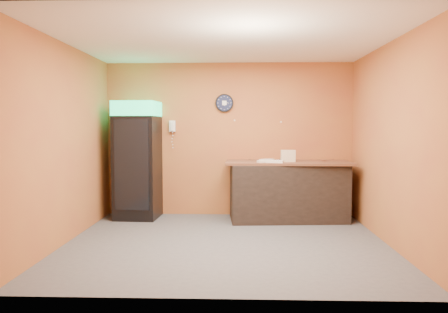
{
  "coord_description": "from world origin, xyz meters",
  "views": [
    {
      "loc": [
        0.17,
        -6.05,
        1.65
      ],
      "look_at": [
        -0.05,
        0.6,
        1.18
      ],
      "focal_mm": 35.0,
      "sensor_mm": 36.0,
      "label": 1
    }
  ],
  "objects": [
    {
      "name": "beverage_cooler",
      "position": [
        -1.62,
        1.6,
        1.02
      ],
      "size": [
        0.77,
        0.78,
        2.08
      ],
      "rotation": [
        0.0,
        0.0,
        -0.06
      ],
      "color": "black",
      "rests_on": "floor"
    },
    {
      "name": "wall_phone",
      "position": [
        -1.04,
        1.95,
        1.64
      ],
      "size": [
        0.11,
        0.1,
        0.2
      ],
      "color": "white",
      "rests_on": "back_wall"
    },
    {
      "name": "back_wall",
      "position": [
        0.0,
        2.0,
        1.4
      ],
      "size": [
        4.5,
        0.02,
        2.8
      ],
      "primitive_type": "cube",
      "color": "#AE6C31",
      "rests_on": "floor"
    },
    {
      "name": "wrapped_sandwich_right",
      "position": [
        0.67,
        1.6,
        1.05
      ],
      "size": [
        0.27,
        0.23,
        0.04
      ],
      "primitive_type": "cube",
      "rotation": [
        0.0,
        0.0,
        0.62
      ],
      "color": "silver",
      "rests_on": "butcher_paper"
    },
    {
      "name": "right_wall",
      "position": [
        2.25,
        0.0,
        1.4
      ],
      "size": [
        0.02,
        4.0,
        2.8
      ],
      "primitive_type": "cube",
      "color": "#AE6C31",
      "rests_on": "floor"
    },
    {
      "name": "sub_roll_stack",
      "position": [
        1.02,
        1.43,
        1.13
      ],
      "size": [
        0.25,
        0.1,
        0.21
      ],
      "rotation": [
        0.0,
        0.0,
        0.07
      ],
      "color": "beige",
      "rests_on": "butcher_paper"
    },
    {
      "name": "wall_clock",
      "position": [
        -0.09,
        1.97,
        2.07
      ],
      "size": [
        0.33,
        0.06,
        0.33
      ],
      "color": "black",
      "rests_on": "back_wall"
    },
    {
      "name": "wrapped_sandwich_mid",
      "position": [
        0.79,
        1.25,
        1.05
      ],
      "size": [
        0.3,
        0.2,
        0.04
      ],
      "primitive_type": "cube",
      "rotation": [
        0.0,
        0.0,
        -0.34
      ],
      "color": "silver",
      "rests_on": "butcher_paper"
    },
    {
      "name": "wrapped_sandwich_left",
      "position": [
        0.63,
        1.32,
        1.05
      ],
      "size": [
        0.29,
        0.19,
        0.04
      ],
      "primitive_type": "cube",
      "rotation": [
        0.0,
        0.0,
        0.33
      ],
      "color": "silver",
      "rests_on": "butcher_paper"
    },
    {
      "name": "kitchen_tool",
      "position": [
        0.93,
        1.64,
        1.06
      ],
      "size": [
        0.06,
        0.06,
        0.06
      ],
      "primitive_type": "cylinder",
      "color": "silver",
      "rests_on": "butcher_paper"
    },
    {
      "name": "prep_counter",
      "position": [
        1.04,
        1.56,
        0.5
      ],
      "size": [
        2.04,
        1.02,
        0.99
      ],
      "primitive_type": "cube",
      "rotation": [
        0.0,
        0.0,
        0.07
      ],
      "color": "black",
      "rests_on": "floor"
    },
    {
      "name": "left_wall",
      "position": [
        -2.25,
        0.0,
        1.4
      ],
      "size": [
        0.02,
        4.0,
        2.8
      ],
      "primitive_type": "cube",
      "color": "#AE6C31",
      "rests_on": "floor"
    },
    {
      "name": "ceiling",
      "position": [
        0.0,
        0.0,
        2.8
      ],
      "size": [
        4.5,
        4.0,
        0.02
      ],
      "primitive_type": "cube",
      "color": "white",
      "rests_on": "back_wall"
    },
    {
      "name": "butcher_paper",
      "position": [
        1.04,
        1.56,
        1.01
      ],
      "size": [
        2.18,
        0.95,
        0.04
      ],
      "primitive_type": "cube",
      "rotation": [
        0.0,
        0.0,
        -0.01
      ],
      "color": "brown",
      "rests_on": "prep_counter"
    },
    {
      "name": "floor",
      "position": [
        0.0,
        0.0,
        0.0
      ],
      "size": [
        4.5,
        4.5,
        0.0
      ],
      "primitive_type": "plane",
      "color": "#47474C",
      "rests_on": "ground"
    }
  ]
}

